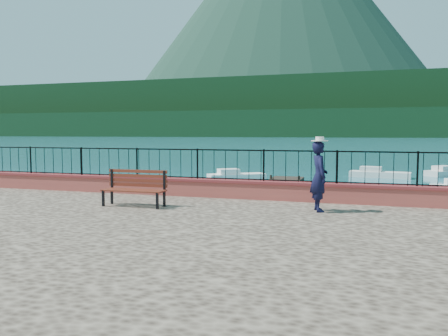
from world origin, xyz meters
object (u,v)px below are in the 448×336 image
Objects in this scene: boat_0 at (220,195)px; boat_4 at (380,172)px; boat_3 at (237,174)px; boat_5 at (448,170)px; person at (319,176)px; park_bench at (134,196)px.

boat_4 is (7.57, 14.55, 0.00)m from boat_0.
boat_3 is 1.06× the size of boat_5.
boat_5 is (7.42, 24.85, -1.73)m from person.
boat_0 and boat_3 have the same top height.
boat_0 and boat_4 have the same top height.
boat_5 is (4.98, 2.90, 0.00)m from boat_4.
boat_0 is at bearing -112.16° from boat_3.
boat_5 is at bearing 63.31° from park_bench.
boat_0 is at bearing 89.82° from park_bench.
person is 0.44× the size of boat_4.
park_bench is at bearing -116.99° from boat_3.
boat_4 is (7.50, 22.70, -1.10)m from park_bench.
boat_4 is (9.55, 4.68, 0.00)m from boat_3.
boat_5 is at bearing 38.11° from boat_4.
boat_4 is (2.44, 21.95, -1.73)m from person.
boat_0 is 0.98× the size of boat_5.
person is 9.17m from boat_0.
park_bench is 8.23m from boat_0.
person is at bearing -149.86° from boat_5.
boat_0 is 0.87× the size of boat_4.
person is 0.51× the size of boat_0.
boat_0 is 16.40m from boat_4.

